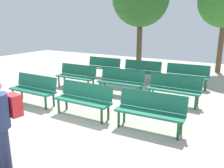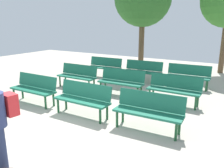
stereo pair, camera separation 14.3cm
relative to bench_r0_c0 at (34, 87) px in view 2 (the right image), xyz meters
name	(u,v)px [view 2 (the right image)]	position (x,y,z in m)	size (l,w,h in m)	color
ground_plane	(42,139)	(1.94, -1.54, -0.50)	(24.00, 24.00, 0.00)	#B2A899
bench_r0_c0	(34,87)	(0.00, 0.00, 0.00)	(1.60, 0.48, 0.87)	#19664C
bench_r0_c1	(83,97)	(1.90, -0.01, 0.00)	(1.60, 0.48, 0.87)	#19664C
bench_r0_c2	(149,109)	(3.73, 0.08, 0.00)	(1.62, 0.55, 0.87)	#19664C
bench_r1_c0	(78,75)	(0.02, 2.06, 0.00)	(1.60, 0.49, 0.87)	#19664C
bench_r1_c1	(122,80)	(1.88, 2.15, 0.00)	(1.62, 0.55, 0.87)	#19664C
bench_r1_c2	(174,88)	(3.71, 2.16, 0.00)	(1.60, 0.49, 0.87)	#19664C
bench_r2_c0	(105,66)	(-0.07, 4.11, 0.00)	(1.62, 0.54, 0.87)	#19664C
bench_r2_c1	(143,70)	(1.80, 4.17, 0.00)	(1.62, 0.55, 0.87)	#19664C
bench_r2_c2	(188,75)	(3.65, 4.21, 0.00)	(1.62, 0.55, 0.87)	#19664C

